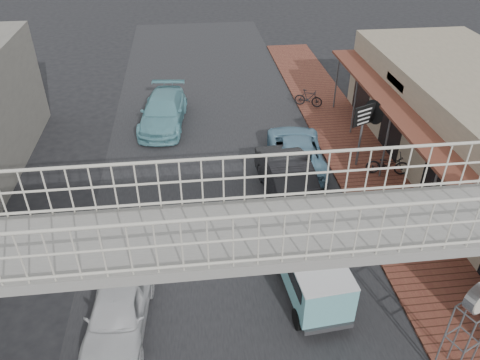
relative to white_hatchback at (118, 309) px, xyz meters
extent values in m
plane|color=black|center=(3.41, 1.65, -0.70)|extent=(120.00, 120.00, 0.00)
cube|color=black|center=(3.41, 1.65, -0.69)|extent=(10.00, 60.00, 0.01)
cube|color=brown|center=(9.91, 4.65, -0.65)|extent=(3.00, 40.00, 0.10)
cube|color=brown|center=(11.11, 5.65, 2.20)|extent=(1.80, 18.00, 0.12)
cube|color=silver|center=(11.46, 9.15, 2.60)|extent=(0.08, 2.60, 0.90)
cube|color=#B21914|center=(11.46, 2.65, 2.60)|extent=(0.08, 2.20, 0.80)
cube|color=gray|center=(3.41, -2.35, 4.42)|extent=(14.00, 2.00, 0.24)
cube|color=beige|center=(3.41, -1.40, 5.09)|extent=(14.00, 0.08, 1.10)
cube|color=beige|center=(3.41, -3.30, 5.09)|extent=(14.00, 0.08, 1.10)
imported|color=silver|center=(0.00, 0.00, 0.00)|extent=(1.98, 4.21, 1.39)
imported|color=black|center=(6.14, 5.60, 0.11)|extent=(2.20, 5.04, 1.61)
imported|color=#699AB6|center=(6.94, 8.23, 0.00)|extent=(2.85, 5.23, 1.39)
imported|color=#68A9B5|center=(1.04, 12.81, 0.05)|extent=(2.69, 5.37, 1.50)
cylinder|color=black|center=(4.90, 1.79, -0.38)|extent=(0.27, 0.65, 0.63)
cylinder|color=black|center=(6.30, 1.91, -0.38)|extent=(0.27, 0.65, 0.63)
cylinder|color=black|center=(5.11, -0.64, -0.38)|extent=(0.27, 0.65, 0.63)
cylinder|color=black|center=(6.51, -0.52, -0.38)|extent=(0.27, 0.65, 0.63)
cube|color=#77C8CE|center=(5.73, 0.37, 0.37)|extent=(1.78, 3.01, 1.22)
cube|color=#77C8CE|center=(5.59, 2.03, 0.16)|extent=(1.53, 0.94, 0.81)
cube|color=black|center=(5.73, 0.37, 0.70)|extent=(1.77, 2.48, 0.45)
cube|color=silver|center=(5.73, 0.37, 1.00)|extent=(1.80, 3.01, 0.05)
imported|color=black|center=(10.66, 6.80, -0.12)|extent=(1.92, 1.00, 0.96)
imported|color=black|center=(8.94, 13.96, -0.13)|extent=(1.59, 1.08, 0.93)
cylinder|color=#59595B|center=(8.34, -2.45, 0.60)|extent=(0.05, 0.05, 2.39)
cylinder|color=#59595B|center=(8.86, -2.23, 0.60)|extent=(0.05, 0.05, 2.39)
cylinder|color=#59595B|center=(8.56, -2.98, 0.60)|extent=(0.05, 0.05, 2.39)
cylinder|color=#59595B|center=(9.09, -2.75, 0.60)|extent=(0.05, 0.05, 2.39)
cylinder|color=silver|center=(8.71, -2.60, 2.19)|extent=(0.82, 0.56, 0.77)
cylinder|color=beige|center=(8.65, -2.47, 2.19)|extent=(0.63, 0.29, 0.68)
cylinder|color=#59595B|center=(9.61, 7.68, 0.82)|extent=(0.10, 0.10, 2.83)
cube|color=black|center=(9.62, 7.65, 1.84)|extent=(1.09, 0.54, 0.88)
cone|color=black|center=(10.38, 7.99, 1.84)|extent=(0.98, 1.22, 1.07)
cube|color=white|center=(9.59, 7.60, 1.79)|extent=(0.71, 0.33, 0.59)
camera|label=1|loc=(2.38, -9.32, 10.43)|focal=35.00mm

